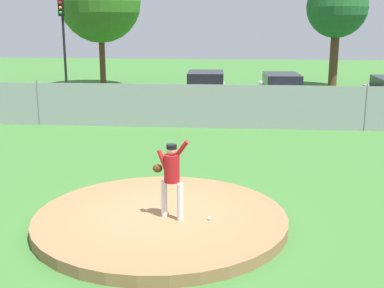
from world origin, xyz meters
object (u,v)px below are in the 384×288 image
object	(u,v)px
pitcher_youth	(171,173)
traffic_cone_orange	(136,102)
parked_car_champagne	(206,91)
traffic_light_near	(63,31)
baseball	(209,218)
parked_car_white	(281,92)

from	to	relation	value
pitcher_youth	traffic_cone_orange	xyz separation A→B (m)	(-3.68, 14.92, -0.95)
parked_car_champagne	traffic_light_near	bearing A→B (deg)	155.73
baseball	parked_car_champagne	bearing A→B (deg)	93.86
traffic_cone_orange	parked_car_white	bearing A→B (deg)	-0.00
traffic_light_near	pitcher_youth	bearing A→B (deg)	-65.60
pitcher_youth	traffic_light_near	distance (m)	20.85
traffic_cone_orange	pitcher_youth	bearing A→B (deg)	-76.14
traffic_cone_orange	parked_car_champagne	bearing A→B (deg)	3.14
pitcher_youth	traffic_cone_orange	size ratio (longest dim) A/B	3.07
baseball	parked_car_white	bearing A→B (deg)	79.98
pitcher_youth	traffic_light_near	xyz separation A→B (m)	(-8.56, 18.86, 2.38)
pitcher_youth	parked_car_champagne	distance (m)	15.12
pitcher_youth	baseball	bearing A→B (deg)	-2.78
baseball	parked_car_champagne	size ratio (longest dim) A/B	0.02
parked_car_white	traffic_light_near	size ratio (longest dim) A/B	0.84
baseball	parked_car_white	distance (m)	15.20
pitcher_youth	parked_car_white	size ratio (longest dim) A/B	0.38
pitcher_youth	baseball	xyz separation A→B (m)	(0.78, -0.04, -0.94)
baseball	traffic_cone_orange	distance (m)	15.61
pitcher_youth	baseball	distance (m)	1.22
traffic_light_near	baseball	bearing A→B (deg)	-63.71
parked_car_champagne	traffic_light_near	xyz separation A→B (m)	(-8.32, 3.75, 2.77)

